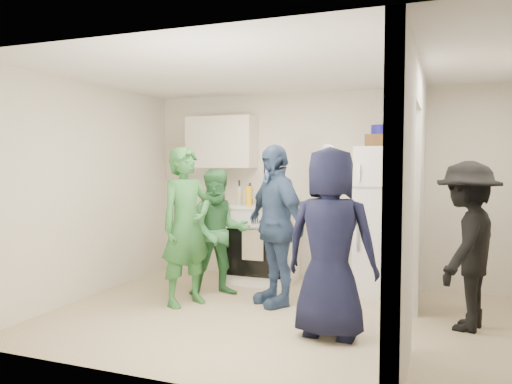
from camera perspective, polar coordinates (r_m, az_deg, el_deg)
floor at (r=5.23m, az=3.31°, el=-14.19°), size 4.80×4.80×0.00m
wall_back at (r=6.63m, az=7.77°, el=0.57°), size 4.80×0.00×4.80m
wall_front at (r=3.41m, az=-5.25°, el=-2.23°), size 4.80×0.00×4.80m
wall_left at (r=6.15m, az=-18.50°, el=0.18°), size 0.00×3.40×3.40m
ceiling at (r=5.06m, az=3.41°, el=13.88°), size 4.80×4.80×0.00m
partition_pier_back at (r=5.87m, az=17.92°, el=0.04°), size 0.12×1.20×2.50m
partition_pier_front at (r=3.68m, az=16.17°, el=-1.94°), size 0.12×1.20×2.50m
partition_header at (r=4.81m, az=17.48°, el=11.85°), size 0.12×1.00×0.40m
stove at (r=6.60m, az=0.85°, el=-5.88°), size 0.85×0.71×1.02m
upper_cabinet at (r=6.91m, az=-3.97°, el=5.69°), size 0.95×0.34×0.70m
fridge at (r=6.16m, az=14.82°, el=-3.19°), size 0.73×0.70×1.76m
wicker_basket at (r=6.19m, az=14.09°, el=5.72°), size 0.35×0.25×0.15m
blue_bowl at (r=6.19m, az=14.11°, el=6.92°), size 0.24×0.24×0.11m
yellow_cup_stack_top at (r=6.01m, az=16.97°, el=6.21°), size 0.09×0.09×0.25m
wall_clock at (r=6.59m, az=8.19°, el=4.46°), size 0.22×0.02×0.22m
spice_shelf at (r=6.57m, az=7.68°, el=1.42°), size 0.35×0.08×0.03m
yellow_cup_stack_stove at (r=6.36m, az=-0.84°, el=-0.48°), size 0.09×0.09×0.25m
red_cup at (r=6.27m, az=2.12°, el=-1.14°), size 0.09×0.09×0.12m
person_green_left at (r=5.56m, az=-7.98°, el=-3.91°), size 0.65×0.75×1.75m
person_green_center at (r=5.93m, az=-4.23°, el=-4.61°), size 0.92×0.88×1.50m
person_denim at (r=5.53m, az=2.15°, el=-3.78°), size 1.07×1.01×1.77m
person_navy at (r=4.54m, az=8.53°, el=-5.77°), size 0.87×0.60×1.72m
person_nook at (r=5.13m, az=22.98°, el=-5.64°), size 0.86×1.16×1.60m
bottle_a at (r=6.74m, az=-0.85°, el=-0.27°), size 0.07×0.07×0.25m
bottle_b at (r=6.53m, az=-0.86°, el=-0.42°), size 0.06×0.06×0.24m
bottle_c at (r=6.68m, az=0.71°, el=-0.32°), size 0.07×0.07×0.24m
bottle_d at (r=6.45m, az=0.98°, el=-0.17°), size 0.06×0.06×0.31m
bottle_e at (r=6.65m, az=2.27°, el=-0.08°), size 0.08×0.08×0.30m
bottle_f at (r=6.47m, az=2.34°, el=-0.17°), size 0.07×0.07×0.30m
bottle_g at (r=6.59m, az=3.40°, el=-0.00°), size 0.08×0.08×0.33m
bottle_h at (r=6.53m, az=-1.92°, el=-0.05°), size 0.07×0.07×0.32m
bottle_i at (r=6.61m, az=1.64°, el=-0.37°), size 0.07×0.07×0.24m
bottle_j at (r=6.35m, az=3.06°, el=-0.46°), size 0.06×0.06×0.26m
bottle_k at (r=6.63m, az=-0.68°, el=-0.16°), size 0.07×0.07×0.29m
bottle_l at (r=6.33m, az=1.40°, el=-0.36°), size 0.07×0.07×0.28m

